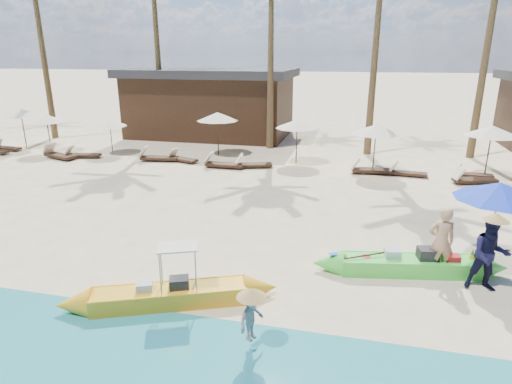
% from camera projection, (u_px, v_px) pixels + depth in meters
% --- Properties ---
extents(ground, '(240.00, 240.00, 0.00)m').
position_uv_depth(ground, '(286.00, 268.00, 11.00)').
color(ground, beige).
rests_on(ground, ground).
extents(green_canoe, '(5.37, 1.29, 0.69)m').
position_uv_depth(green_canoe, '(409.00, 264.00, 10.72)').
color(green_canoe, '#4AE646').
rests_on(green_canoe, ground).
extents(yellow_canoe, '(5.06, 2.39, 1.39)m').
position_uv_depth(yellow_canoe, '(170.00, 295.00, 9.38)').
color(yellow_canoe, yellow).
rests_on(yellow_canoe, ground).
extents(tourist, '(0.71, 0.52, 1.79)m').
position_uv_depth(tourist, '(441.00, 242.00, 10.44)').
color(tourist, tan).
rests_on(tourist, ground).
extents(vendor_green, '(0.89, 0.70, 1.79)m').
position_uv_depth(vendor_green, '(490.00, 255.00, 9.76)').
color(vendor_green, '#131234').
rests_on(vendor_green, ground).
extents(vendor_yellow, '(0.58, 0.71, 0.96)m').
position_uv_depth(vendor_yellow, '(252.00, 317.00, 7.86)').
color(vendor_yellow, gray).
rests_on(vendor_yellow, ground).
extents(blue_umbrella, '(2.12, 2.12, 2.28)m').
position_uv_depth(blue_umbrella, '(499.00, 191.00, 10.47)').
color(blue_umbrella, '#99999E').
rests_on(blue_umbrella, ground).
extents(resort_parasol_1, '(2.19, 2.19, 2.25)m').
position_uv_depth(resort_parasol_1, '(21.00, 112.00, 24.49)').
color(resort_parasol_1, '#352115').
rests_on(resort_parasol_1, ground).
extents(lounger_1_left, '(1.71, 0.68, 0.57)m').
position_uv_depth(lounger_1_left, '(6.00, 147.00, 24.23)').
color(lounger_1_left, '#352115').
rests_on(lounger_1_left, ground).
extents(resort_parasol_2, '(2.01, 2.01, 2.07)m').
position_uv_depth(resort_parasol_2, '(46.00, 118.00, 23.30)').
color(resort_parasol_2, '#352115').
rests_on(resort_parasol_2, ground).
extents(lounger_2_left, '(2.05, 1.17, 0.67)m').
position_uv_depth(lounger_2_left, '(58.00, 154.00, 22.36)').
color(lounger_2_left, '#352115').
rests_on(lounger_2_left, ground).
extents(resort_parasol_3, '(1.82, 1.82, 1.87)m').
position_uv_depth(resort_parasol_3, '(110.00, 123.00, 23.02)').
color(resort_parasol_3, '#352115').
rests_on(resort_parasol_3, ground).
extents(lounger_3_left, '(1.84, 0.84, 0.60)m').
position_uv_depth(lounger_3_left, '(82.00, 154.00, 22.52)').
color(lounger_3_left, '#352115').
rests_on(lounger_3_left, ground).
extents(lounger_3_right, '(2.04, 0.89, 0.67)m').
position_uv_depth(lounger_3_right, '(157.00, 157.00, 21.84)').
color(lounger_3_right, '#352115').
rests_on(lounger_3_right, ground).
extents(resort_parasol_4, '(2.22, 2.22, 2.29)m').
position_uv_depth(resort_parasol_4, '(217.00, 117.00, 22.66)').
color(resort_parasol_4, '#352115').
rests_on(resort_parasol_4, ground).
extents(lounger_4_left, '(1.71, 1.03, 0.56)m').
position_uv_depth(lounger_4_left, '(182.00, 158.00, 21.71)').
color(lounger_4_left, '#352115').
rests_on(lounger_4_left, ground).
extents(lounger_4_right, '(1.95, 0.61, 0.66)m').
position_uv_depth(lounger_4_right, '(222.00, 163.00, 20.55)').
color(lounger_4_right, '#352115').
rests_on(lounger_4_right, ground).
extents(resort_parasol_5, '(2.13, 2.13, 2.19)m').
position_uv_depth(resort_parasol_5, '(297.00, 124.00, 20.91)').
color(resort_parasol_5, '#352115').
rests_on(resort_parasol_5, ground).
extents(lounger_5_left, '(1.84, 1.03, 0.60)m').
position_uv_depth(lounger_5_left, '(252.00, 164.00, 20.56)').
color(lounger_5_left, '#352115').
rests_on(lounger_5_left, ground).
extents(resort_parasol_6, '(2.19, 2.19, 2.25)m').
position_uv_depth(resort_parasol_6, '(376.00, 129.00, 19.08)').
color(resort_parasol_6, '#352115').
rests_on(resort_parasol_6, ground).
extents(lounger_6_left, '(2.04, 0.84, 0.67)m').
position_uv_depth(lounger_6_left, '(370.00, 169.00, 19.55)').
color(lounger_6_left, '#352115').
rests_on(lounger_6_left, ground).
extents(lounger_6_right, '(1.67, 0.66, 0.55)m').
position_uv_depth(lounger_6_right, '(406.00, 172.00, 19.19)').
color(lounger_6_right, '#352115').
rests_on(lounger_6_right, ground).
extents(resort_parasol_7, '(2.26, 2.26, 2.32)m').
position_uv_depth(resort_parasol_7, '(492.00, 131.00, 18.34)').
color(resort_parasol_7, '#352115').
rests_on(resort_parasol_7, ground).
extents(lounger_7_left, '(1.95, 1.05, 0.63)m').
position_uv_depth(lounger_7_left, '(472.00, 179.00, 18.06)').
color(lounger_7_left, '#352115').
rests_on(lounger_7_left, ground).
extents(lounger_7_right, '(1.73, 0.62, 0.58)m').
position_uv_depth(lounger_7_right, '(470.00, 174.00, 18.91)').
color(lounger_7_right, '#352115').
rests_on(lounger_7_right, ground).
extents(pavilion_west, '(10.80, 6.60, 4.30)m').
position_uv_depth(pavilion_west, '(211.00, 102.00, 28.26)').
color(pavilion_west, '#352115').
rests_on(pavilion_west, ground).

